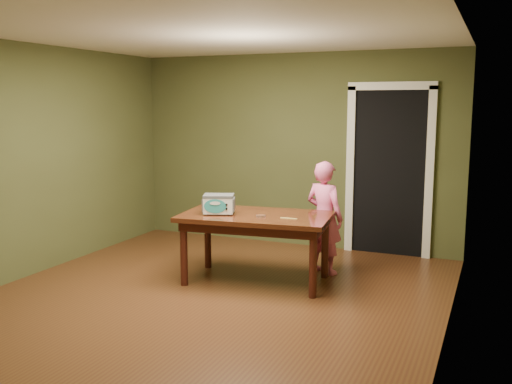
# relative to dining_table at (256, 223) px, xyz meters

# --- Properties ---
(floor) EXTENTS (5.00, 5.00, 0.00)m
(floor) POSITION_rel_dining_table_xyz_m (-0.20, -0.74, -0.65)
(floor) COLOR #502E17
(floor) RESTS_ON ground
(room_shell) EXTENTS (4.52, 5.02, 2.61)m
(room_shell) POSITION_rel_dining_table_xyz_m (-0.20, -0.74, 1.06)
(room_shell) COLOR #474E29
(room_shell) RESTS_ON ground
(doorway) EXTENTS (1.10, 0.66, 2.25)m
(doorway) POSITION_rel_dining_table_xyz_m (1.10, 2.04, 0.41)
(doorway) COLOR black
(doorway) RESTS_ON ground
(dining_table) EXTENTS (1.69, 1.08, 0.75)m
(dining_table) POSITION_rel_dining_table_xyz_m (0.00, 0.00, 0.00)
(dining_table) COLOR #35150C
(dining_table) RESTS_ON floor
(toy_oven) EXTENTS (0.39, 0.33, 0.21)m
(toy_oven) POSITION_rel_dining_table_xyz_m (-0.38, -0.13, 0.21)
(toy_oven) COLOR #4C4F54
(toy_oven) RESTS_ON dining_table
(baking_pan) EXTENTS (0.10, 0.10, 0.02)m
(baking_pan) POSITION_rel_dining_table_xyz_m (0.10, -0.11, 0.11)
(baking_pan) COLOR silver
(baking_pan) RESTS_ON dining_table
(spatula) EXTENTS (0.18, 0.03, 0.01)m
(spatula) POSITION_rel_dining_table_xyz_m (0.41, -0.09, 0.10)
(spatula) COLOR #CEB859
(spatula) RESTS_ON dining_table
(child) EXTENTS (0.55, 0.44, 1.30)m
(child) POSITION_rel_dining_table_xyz_m (0.59, 0.61, -0.00)
(child) COLOR pink
(child) RESTS_ON floor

